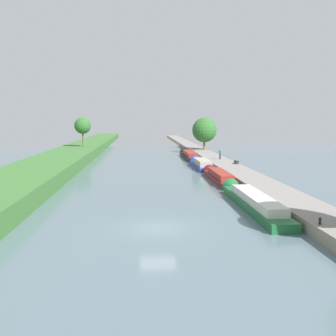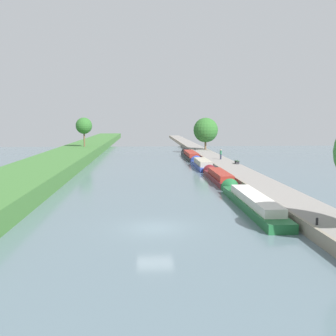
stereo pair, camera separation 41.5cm
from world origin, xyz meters
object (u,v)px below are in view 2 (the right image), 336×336
object	(u,v)px
narrowboat_green	(250,201)
mooring_bollard_near	(317,221)
narrowboat_maroon	(218,176)
narrowboat_black	(190,155)
person_walking	(221,154)
narrowboat_blue	(201,164)
park_bench	(237,161)
mooring_bollard_far	(195,149)

from	to	relation	value
narrowboat_green	mooring_bollard_near	size ratio (longest dim) A/B	34.98
narrowboat_maroon	narrowboat_black	distance (m)	27.56
narrowboat_black	person_walking	bearing A→B (deg)	-71.24
narrowboat_blue	park_bench	xyz separation A→B (m)	(4.91, -2.84, 0.66)
narrowboat_green	narrowboat_blue	size ratio (longest dim) A/B	1.34
narrowboat_maroon	park_bench	bearing A→B (deg)	64.35
narrowboat_green	narrowboat_maroon	size ratio (longest dim) A/B	1.25
narrowboat_blue	park_bench	distance (m)	5.71
narrowboat_maroon	mooring_bollard_near	world-z (taller)	mooring_bollard_near
park_bench	narrowboat_blue	bearing A→B (deg)	149.89
narrowboat_black	mooring_bollard_far	size ratio (longest dim) A/B	34.52
narrowboat_blue	person_walking	xyz separation A→B (m)	(3.80, 3.73, 1.19)
narrowboat_green	narrowboat_black	size ratio (longest dim) A/B	1.01
person_walking	park_bench	xyz separation A→B (m)	(1.11, -6.58, -0.53)
narrowboat_black	narrowboat_maroon	bearing A→B (deg)	-89.69
park_bench	narrowboat_green	bearing A→B (deg)	-101.13
narrowboat_blue	park_bench	bearing A→B (deg)	-30.11
narrowboat_maroon	narrowboat_blue	bearing A→B (deg)	90.77
narrowboat_green	narrowboat_blue	distance (m)	27.34
narrowboat_green	park_bench	world-z (taller)	narrowboat_green
narrowboat_black	mooring_bollard_near	distance (m)	50.94
person_walking	narrowboat_green	bearing A→B (deg)	-96.81
person_walking	mooring_bollard_far	size ratio (longest dim) A/B	3.69
mooring_bollard_near	person_walking	bearing A→B (deg)	87.33
narrowboat_maroon	narrowboat_black	size ratio (longest dim) A/B	0.81
narrowboat_blue	mooring_bollard_far	size ratio (longest dim) A/B	26.03
mooring_bollard_far	narrowboat_maroon	bearing A→B (deg)	-92.92
narrowboat_blue	narrowboat_black	distance (m)	14.85
mooring_bollard_far	park_bench	size ratio (longest dim) A/B	0.30
narrowboat_maroon	person_walking	world-z (taller)	person_walking
narrowboat_black	mooring_bollard_far	world-z (taller)	narrowboat_black
person_walking	mooring_bollard_far	bearing A→B (deg)	95.83
mooring_bollard_near	narrowboat_maroon	bearing A→B (deg)	94.33
narrowboat_black	park_bench	world-z (taller)	narrowboat_black
narrowboat_green	park_bench	size ratio (longest dim) A/B	10.49
mooring_bollard_near	park_bench	world-z (taller)	park_bench
narrowboat_maroon	park_bench	world-z (taller)	park_bench
person_walking	narrowboat_blue	bearing A→B (deg)	-135.47
park_bench	narrowboat_black	bearing A→B (deg)	105.43
mooring_bollard_near	narrowboat_black	bearing A→B (deg)	92.16
person_walking	mooring_bollard_far	xyz separation A→B (m)	(-1.86, 18.21, -0.65)
narrowboat_black	park_bench	size ratio (longest dim) A/B	10.36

